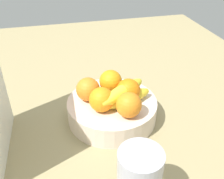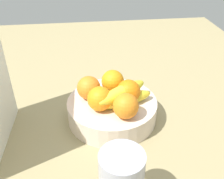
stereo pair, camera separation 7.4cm
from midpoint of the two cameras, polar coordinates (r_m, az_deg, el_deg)
The scene contains 8 objects.
ground_plane at distance 83.82cm, azimuth 2.93°, elevation -5.95°, with size 180.00×140.00×3.00cm, color #998A5F.
fruit_bowl at distance 78.81cm, azimuth 2.69°, elevation -4.49°, with size 26.70×26.70×6.42cm, color beige.
orange_front_left at distance 76.59cm, azimuth -2.40°, elevation 0.42°, with size 7.01×7.01×7.01cm, color orange.
orange_front_right at distance 71.58cm, azimuth 0.25°, elevation -2.14°, with size 7.01×7.01×7.01cm, color orange.
orange_center at distance 69.26cm, azimuth 6.09°, elevation -3.72°, with size 7.01×7.01×7.01cm, color orange.
orange_back_left at distance 75.05cm, azimuth 6.43°, elevation -0.54°, with size 7.01×7.01×7.01cm, color orange.
orange_back_right at distance 79.56cm, azimuth 2.83°, elevation 1.76°, with size 7.01×7.01×7.01cm, color orange.
banana_bunch at distance 73.79cm, azimuth 5.34°, elevation -1.49°, with size 12.69×17.44×6.20cm.
Camera 2 is at (-64.81, 8.75, 51.03)cm, focal length 41.69 mm.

